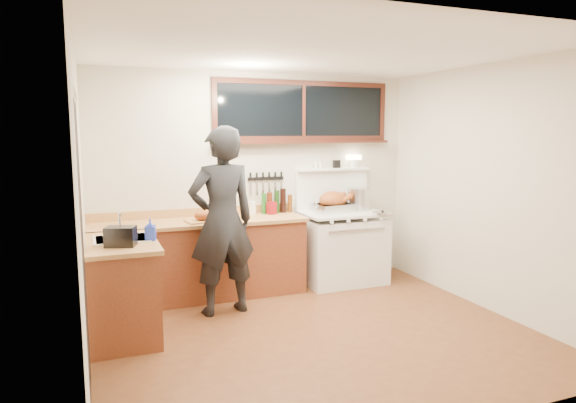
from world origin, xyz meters
name	(u,v)px	position (x,y,z in m)	size (l,w,h in m)	color
ground_plane	(316,334)	(0.00, 0.00, -0.01)	(4.00, 3.50, 0.02)	#572D16
room_shell	(317,159)	(0.00, 0.00, 1.65)	(4.10, 3.60, 2.65)	beige
counter_back	(200,259)	(-0.80, 1.45, 0.45)	(2.44, 0.64, 1.00)	#612B15
counter_left	(122,288)	(-1.70, 0.62, 0.45)	(0.64, 1.09, 0.90)	#612B15
sink_unit	(122,245)	(-1.68, 0.70, 0.85)	(0.50, 0.45, 0.37)	white
vintage_stove	(342,246)	(1.00, 1.41, 0.47)	(1.02, 0.74, 1.59)	white
back_window	(304,118)	(0.60, 1.72, 2.06)	(2.32, 0.13, 0.77)	black
left_doorway	(84,252)	(-1.99, -0.55, 1.09)	(0.02, 1.04, 2.17)	black
knife_strip	(266,179)	(0.10, 1.73, 1.31)	(0.46, 0.03, 0.28)	black
man	(222,221)	(-0.67, 0.87, 0.98)	(0.77, 0.56, 1.96)	black
soap_bottle	(150,230)	(-1.43, 0.55, 1.00)	(0.11, 0.11, 0.20)	blue
toaster	(121,236)	(-1.70, 0.40, 0.99)	(0.29, 0.24, 0.17)	black
cutting_board	(203,217)	(-0.77, 1.33, 0.95)	(0.40, 0.32, 0.13)	#B17E46
roast_turkey	(333,203)	(0.90, 1.48, 1.00)	(0.52, 0.41, 0.26)	silver
stockpot	(359,199)	(1.28, 1.50, 1.04)	(0.36, 0.36, 0.28)	silver
saucepan	(346,205)	(1.12, 1.56, 0.96)	(0.19, 0.30, 0.13)	silver
pot_lid	(383,213)	(1.39, 1.10, 0.91)	(0.29, 0.29, 0.04)	silver
coffee_tin	(272,208)	(0.11, 1.55, 0.98)	(0.12, 0.10, 0.15)	maroon
pitcher	(253,208)	(-0.11, 1.63, 0.98)	(0.09, 0.09, 0.16)	white
bottle_cluster	(277,202)	(0.20, 1.63, 1.03)	(0.40, 0.07, 0.30)	black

